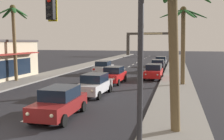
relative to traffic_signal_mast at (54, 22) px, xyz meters
name	(u,v)px	position (x,y,z in m)	size (l,w,h in m)	color
sidewalk_right	(176,78)	(4.95, 19.42, -4.89)	(3.20, 110.00, 0.14)	gray
sidewalk_left	(50,74)	(-10.65, 19.42, -4.89)	(3.20, 110.00, 0.14)	gray
lane_markings	(111,78)	(-2.39, 18.59, -4.96)	(4.28, 86.71, 0.01)	silver
traffic_signal_mast	(54,22)	(0.00, 0.00, 0.00)	(11.29, 0.41, 6.97)	#2D2D33
sedan_lead_at_stop_bar	(60,102)	(-1.26, 2.86, -4.11)	(2.01, 4.48, 1.68)	maroon
sedan_third_in_queue	(94,84)	(-1.26, 8.94, -4.11)	(2.03, 4.49, 1.68)	silver
sedan_fifth_in_queue	(114,75)	(-1.22, 15.03, -4.11)	(2.03, 4.48, 1.68)	red
sedan_oncoming_far	(103,67)	(-4.36, 22.07, -4.11)	(2.00, 4.47, 1.68)	silver
sedan_parked_nearest_kerb	(154,71)	(2.47, 18.91, -4.11)	(2.00, 4.47, 1.68)	red
sedan_parked_mid_kerb	(161,61)	(2.32, 34.24, -4.11)	(2.00, 4.47, 1.68)	#4C515B
sedan_parked_far_kerb	(158,66)	(2.39, 26.32, -4.11)	(1.97, 4.46, 1.68)	black
palm_left_second	(14,29)	(-11.31, 13.21, 0.56)	(3.38, 3.35, 7.92)	brown
palm_right_nearest	(173,26)	(4.74, 1.88, -0.10)	(3.59, 3.81, 7.21)	brown
palm_right_second	(183,32)	(5.46, 15.22, 0.12)	(4.43, 3.93, 7.46)	brown
town_gateway_arch	(151,41)	(-2.85, 67.86, -0.44)	(14.75, 0.90, 7.02)	#423D38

